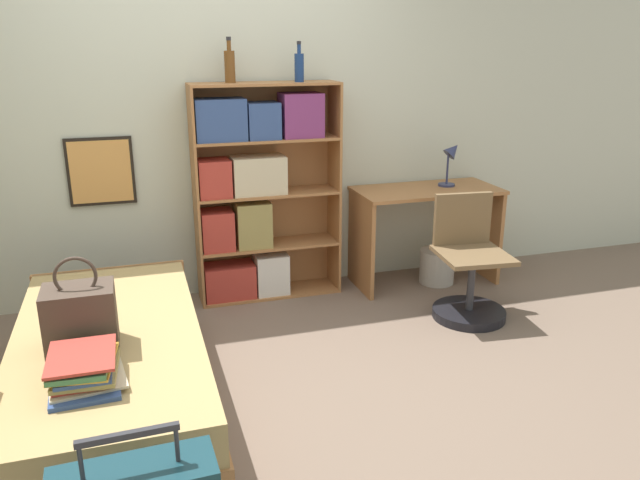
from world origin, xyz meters
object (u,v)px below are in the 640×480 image
desk (426,219)px  desk_lamp (452,157)px  bed (112,371)px  waste_bin (437,266)px  book_stack_on_bed (84,369)px  handbag (81,317)px  bottle_brown (299,66)px  bottle_green (230,65)px  bookcase (253,192)px  desk_chair (468,280)px

desk → desk_lamp: desk_lamp is taller
bed → waste_bin: size_ratio=7.13×
book_stack_on_bed → bed: bearing=81.3°
book_stack_on_bed → desk: desk is taller
handbag → bottle_brown: (1.42, 1.39, 1.03)m
bottle_green → bed: bearing=-124.0°
book_stack_on_bed → bottle_brown: bearing=50.9°
handbag → bed: bearing=58.4°
bed → desk: bearing=26.8°
bookcase → bottle_brown: bottle_brown is taller
bottle_green → bookcase: bearing=-9.7°
bottle_brown → desk_lamp: (1.17, -0.04, -0.67)m
bottle_green → desk_lamp: bottle_green is taller
handbag → bottle_green: bottle_green is taller
bottle_brown → waste_bin: (1.05, -0.13, -1.50)m
bookcase → waste_bin: bookcase is taller
bottle_green → bottle_brown: 0.46m
bed → desk_lamp: size_ratio=5.48×
handbag → desk: (2.38, 1.31, -0.09)m
book_stack_on_bed → waste_bin: 2.95m
bookcase → desk: size_ratio=1.42×
bottle_green → desk_chair: size_ratio=0.36×
bottle_green → bottle_brown: (0.46, -0.06, -0.01)m
desk → desk_chair: desk_chair is taller
bookcase → desk_chair: size_ratio=1.87×
bookcase → desk_lamp: bearing=-2.7°
desk_lamp → desk_chair: size_ratio=0.42×
bed → desk_lamp: 2.87m
bottle_green → waste_bin: bearing=-7.0°
bookcase → desk: (1.29, -0.11, -0.27)m
book_stack_on_bed → bottle_brown: bottle_brown is taller
book_stack_on_bed → desk: (2.36, 1.65, -0.01)m
desk_lamp → desk_chair: bearing=-106.3°
desk_lamp → waste_bin: desk_lamp is taller
bookcase → desk: bookcase is taller
bookcase → waste_bin: (1.39, -0.16, -0.65)m
handbag → desk_lamp: desk_lamp is taller
desk → desk_lamp: size_ratio=3.12×
desk → waste_bin: 0.39m
desk_lamp → waste_bin: bearing=-141.5°
book_stack_on_bed → handbag: bearing=93.4°
bookcase → waste_bin: 1.54m
handbag → book_stack_on_bed: 0.35m
bottle_green → desk_lamp: bearing=-3.2°
bottle_green → book_stack_on_bed: bearing=-117.9°
bookcase → bottle_green: bearing=170.3°
handbag → bottle_green: 2.02m
bed → desk_lamp: desk_lamp is taller
handbag → bookcase: 1.80m
bottle_brown → handbag: bearing=-135.7°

